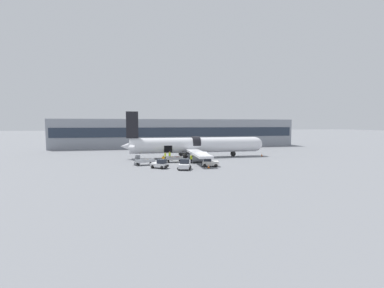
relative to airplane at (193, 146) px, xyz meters
The scene contains 17 objects.
ground_plane 8.33m from the airplane, 86.75° to the right, with size 500.00×500.00×0.00m, color slate.
terminal_strip 27.27m from the airplane, 89.06° to the left, with size 75.29×9.18×8.76m.
airplane is the anchor object (origin of this frame).
baggage_tug_lead 12.49m from the airplane, 88.64° to the right, with size 3.09×2.25×1.69m.
baggage_tug_mid 15.00m from the airplane, 123.59° to the right, with size 3.06×2.74×1.51m.
baggage_tug_rear 14.99m from the airplane, 107.28° to the right, with size 2.57×3.03×1.67m.
baggage_cart_loading 8.11m from the airplane, 128.80° to the right, with size 4.21×2.16×1.07m.
baggage_cart_queued 13.85m from the airplane, 141.14° to the right, with size 4.34×2.14×1.08m.
ground_crew_loader_a 7.53m from the airplane, 152.92° to the right, with size 0.50×0.54×1.62m.
ground_crew_loader_b 4.63m from the airplane, 100.65° to the right, with size 0.58×0.38×1.68m.
ground_crew_driver 8.83m from the airplane, 104.39° to the right, with size 0.53×0.53×1.67m.
ground_crew_supervisor 11.53m from the airplane, 130.27° to the right, with size 0.57×0.50×1.67m.
ground_crew_helper 6.68m from the airplane, 150.12° to the right, with size 0.51×0.61×1.76m.
suitcase_on_tarmac_upright 9.26m from the airplane, 112.06° to the right, with size 0.46×0.24×0.60m.
safety_cone_nose 15.82m from the airplane, ahead, with size 0.53×0.53×0.65m.
safety_cone_engine_left 14.13m from the airplane, 91.21° to the right, with size 0.57×0.57×0.57m.
safety_cone_wingtip 7.74m from the airplane, 80.79° to the right, with size 0.52×0.52×0.70m.
Camera 1 is at (-11.73, -46.87, 7.38)m, focal length 24.00 mm.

